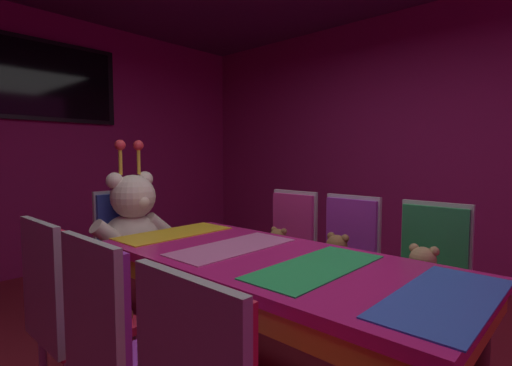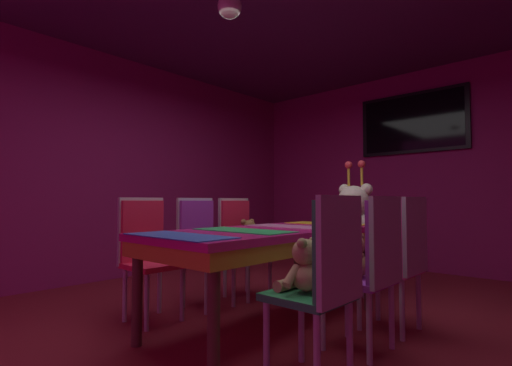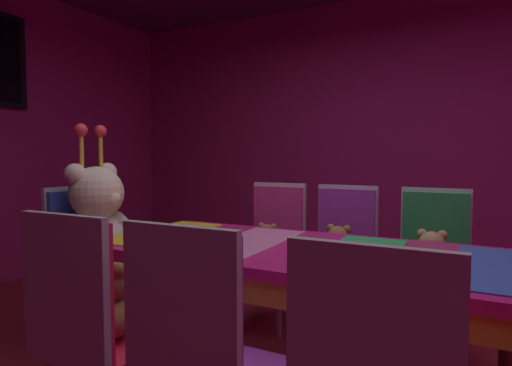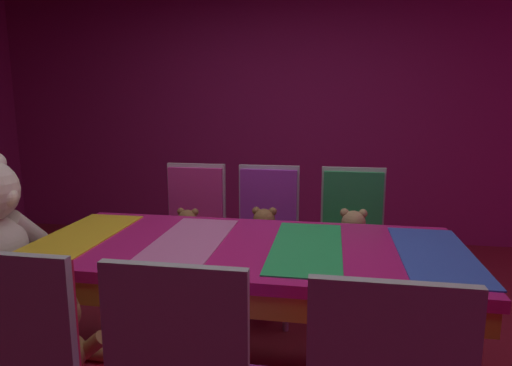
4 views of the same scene
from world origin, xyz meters
TOP-DOWN VIEW (x-y plane):
  - wall_right at (2.60, 0.00)m, footprint 0.12×6.40m
  - banquet_table at (0.00, 0.00)m, footprint 0.90×2.02m
  - chair_left_2 at (-0.85, 0.53)m, footprint 0.42×0.41m
  - teddy_left_2 at (-0.70, 0.53)m, footprint 0.26×0.33m
  - chair_right_0 at (0.85, -0.53)m, footprint 0.42×0.41m
  - teddy_right_0 at (0.71, -0.53)m, footprint 0.24×0.31m
  - chair_right_1 at (0.85, 0.03)m, footprint 0.42×0.41m
  - teddy_right_1 at (0.71, 0.03)m, footprint 0.23×0.30m
  - chair_right_2 at (0.85, 0.53)m, footprint 0.42×0.41m
  - teddy_right_2 at (0.71, 0.53)m, footprint 0.21×0.27m

SIDE VIEW (x-z plane):
  - teddy_right_2 at x=0.71m, z-range 0.44..0.70m
  - teddy_right_1 at x=0.71m, z-range 0.44..0.72m
  - teddy_right_0 at x=0.71m, z-range 0.44..0.73m
  - teddy_left_2 at x=-0.70m, z-range 0.44..0.75m
  - chair_left_2 at x=-0.85m, z-range 0.10..1.09m
  - chair_right_0 at x=0.85m, z-range 0.10..1.09m
  - chair_right_1 at x=0.85m, z-range 0.10..1.09m
  - chair_right_2 at x=0.85m, z-range 0.10..1.09m
  - banquet_table at x=0.00m, z-range 0.28..1.02m
  - wall_right at x=2.60m, z-range 0.00..2.80m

